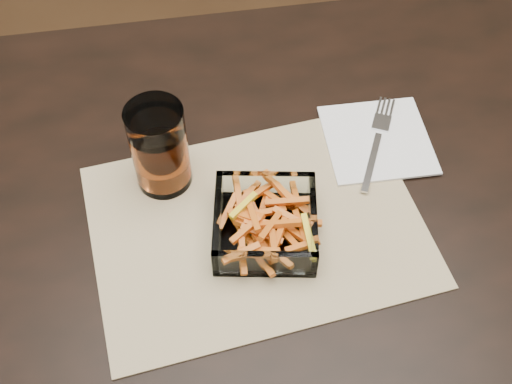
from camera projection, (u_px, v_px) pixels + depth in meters
The scene contains 6 objects.
dining_table at pixel (343, 237), 0.98m from camera, with size 1.60×0.90×0.75m.
placemat at pixel (257, 225), 0.89m from camera, with size 0.45×0.33×0.00m, color tan.
glass_bowl at pixel (265, 225), 0.86m from camera, with size 0.16×0.16×0.05m.
tumbler at pixel (160, 150), 0.88m from camera, with size 0.08×0.08×0.14m.
napkin at pixel (377, 140), 0.98m from camera, with size 0.16×0.16×0.00m, color white.
fork at pixel (377, 139), 0.97m from camera, with size 0.10×0.18×0.00m.
Camera 1 is at (-0.22, -0.49, 1.50)m, focal length 45.00 mm.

